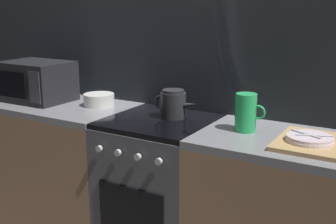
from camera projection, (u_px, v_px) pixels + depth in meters
name	position (u px, v px, depth m)	size (l,w,h in m)	color
back_wall	(186.00, 61.00, 2.62)	(3.60, 0.05, 2.40)	gray
counter_left	(52.00, 163.00, 2.98)	(1.20, 0.60, 0.90)	#997251
stove_unit	(160.00, 191.00, 2.54)	(0.60, 0.63, 0.90)	#4C4C51
microwave	(37.00, 81.00, 2.88)	(0.46, 0.35, 0.27)	black
kettle	(173.00, 104.00, 2.44)	(0.28, 0.15, 0.17)	#262628
mixing_bowl	(99.00, 100.00, 2.75)	(0.20, 0.20, 0.08)	silver
pitcher	(246.00, 113.00, 2.17)	(0.16, 0.11, 0.20)	green
dish_pile	(310.00, 141.00, 1.97)	(0.30, 0.40, 0.06)	tan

